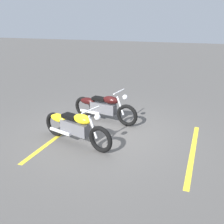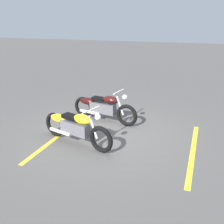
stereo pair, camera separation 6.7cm
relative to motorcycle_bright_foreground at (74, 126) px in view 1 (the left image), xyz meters
name	(u,v)px [view 1 (the left image)]	position (x,y,z in m)	size (l,w,h in m)	color
ground_plane	(104,133)	(0.48, 0.82, -0.46)	(60.00, 60.00, 0.00)	#514F4C
motorcycle_bright_foreground	(74,126)	(0.00, 0.00, 0.00)	(2.17, 0.82, 1.04)	black
motorcycle_dark_foreground	(103,107)	(0.12, 1.66, 0.00)	(2.21, 0.68, 1.04)	black
parking_stripe_near	(59,136)	(-0.62, 0.23, -0.46)	(3.20, 0.12, 0.01)	yellow
parking_stripe_mid	(193,152)	(2.89, 0.49, -0.46)	(3.20, 0.12, 0.01)	yellow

